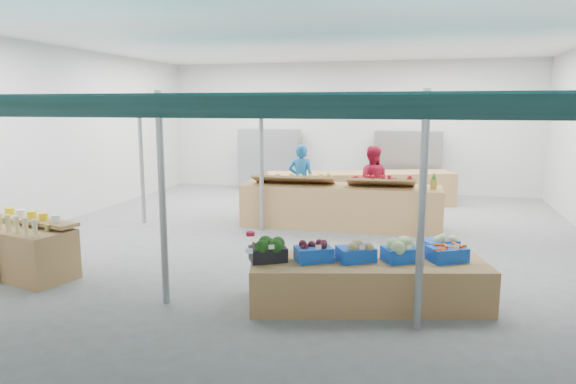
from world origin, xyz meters
name	(u,v)px	position (x,y,z in m)	size (l,w,h in m)	color
floor	(300,238)	(0.00, 0.00, 0.00)	(13.00, 13.00, 0.00)	slate
hall	(315,112)	(0.00, 1.44, 2.65)	(13.00, 13.00, 13.00)	silver
pole_grid	(318,164)	(0.75, -1.75, 1.81)	(10.00, 4.60, 3.00)	gray
awnings	(319,107)	(0.75, -1.75, 2.78)	(9.50, 7.08, 0.30)	#0A2A2B
back_shelving_left	(269,160)	(-2.50, 6.00, 1.00)	(2.00, 0.50, 2.00)	#B23F33
back_shelving_right	(407,164)	(2.00, 6.00, 1.00)	(2.00, 0.50, 2.00)	#B23F33
bottle_shelf	(25,249)	(-3.84, -3.51, 0.45)	(1.99, 1.48, 1.10)	#9C7444
veg_counter	(368,283)	(1.81, -3.32, 0.32)	(3.29, 1.10, 0.64)	#9C7444
fruit_counter	(340,206)	(0.66, 1.27, 0.49)	(4.56, 1.09, 0.98)	#9C7444
far_counter	(361,189)	(0.80, 4.01, 0.47)	(5.23, 1.05, 0.94)	#9C7444
vendor_left	(301,180)	(-0.54, 2.37, 0.91)	(0.67, 0.44, 1.82)	#1B65B3
vendor_right	(371,182)	(1.26, 2.37, 0.91)	(0.89, 0.69, 1.82)	#AD1536
crate_broccoli	(268,250)	(0.44, -3.68, 0.80)	(0.61, 0.55, 0.35)	black
crate_beets	(314,252)	(1.06, -3.52, 0.77)	(0.61, 0.55, 0.29)	blue
crate_celeriac	(356,251)	(1.63, -3.37, 0.78)	(0.61, 0.55, 0.31)	blue
crate_cabbage	(402,250)	(2.25, -3.21, 0.80)	(0.61, 0.55, 0.35)	blue
crate_carrots	(447,253)	(2.87, -3.04, 0.75)	(0.61, 0.55, 0.29)	blue
sparrow	(257,246)	(0.32, -3.83, 0.89)	(0.12, 0.09, 0.11)	brown
pole_ribbon	(250,235)	(0.29, -4.01, 1.08)	(0.12, 0.12, 0.28)	#A80B2A
apple_heap_yellow	(293,178)	(-0.42, 1.12, 1.14)	(1.95, 0.84, 0.27)	#997247
apple_heap_red	(381,180)	(1.58, 1.20, 1.14)	(1.55, 0.81, 0.27)	#997247
pineapple	(434,181)	(2.72, 1.24, 1.16)	(0.14, 0.14, 0.39)	#8C6019
crate_extra	(439,243)	(2.77, -2.65, 0.79)	(0.61, 0.56, 0.32)	blue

